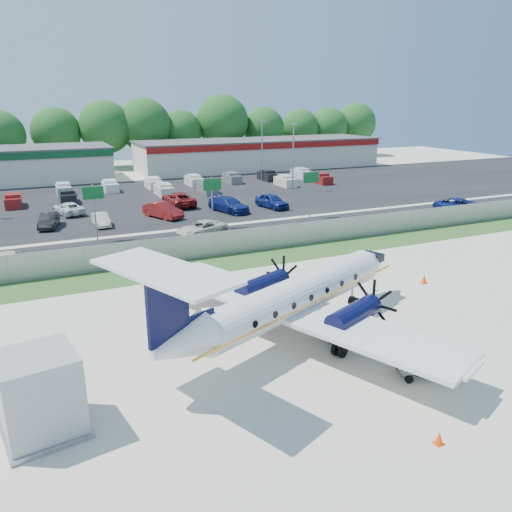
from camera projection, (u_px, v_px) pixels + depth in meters
name	position (u px, v px, depth m)	size (l,w,h in m)	color
ground	(300.00, 324.00, 28.08)	(170.00, 170.00, 0.00)	beige
grass_verge	(224.00, 263.00, 38.51)	(170.00, 4.00, 0.02)	#2D561E
access_road	(196.00, 241.00, 44.59)	(170.00, 8.00, 0.02)	black
parking_lot	(145.00, 200.00, 62.85)	(170.00, 32.00, 0.02)	black
perimeter_fence	(215.00, 244.00, 39.95)	(120.00, 0.06, 1.99)	gray
building_east	(259.00, 154.00, 91.40)	(44.40, 12.40, 5.24)	silver
sign_left	(94.00, 201.00, 43.76)	(1.80, 0.26, 5.00)	gray
sign_mid	(212.00, 191.00, 48.09)	(1.80, 0.26, 5.00)	gray
sign_right	(311.00, 184.00, 52.42)	(1.80, 0.26, 5.00)	gray
light_pole_ne	(293.00, 153.00, 67.41)	(0.90, 0.35, 9.09)	gray
light_pole_se	(262.00, 147.00, 76.10)	(0.90, 0.35, 9.09)	gray
tree_line	(105.00, 168.00, 92.40)	(112.00, 6.00, 14.00)	#195218
aircraft	(293.00, 297.00, 25.92)	(18.80, 18.26, 5.83)	silver
pushback_tug	(207.00, 327.00, 26.10)	(3.01, 2.42, 1.48)	silver
baggage_cart_near	(339.00, 331.00, 26.26)	(1.96, 1.40, 0.94)	gray
baggage_cart_far	(421.00, 365.00, 22.71)	(2.48, 1.92, 1.14)	gray
service_container	(41.00, 397.00, 18.54)	(3.37, 3.37, 3.25)	#A1A3A8
cone_nose	(424.00, 279.00, 34.24)	(0.43, 0.43, 0.61)	#FB4307
cone_port_wing	(439.00, 438.00, 18.23)	(0.35, 0.35, 0.49)	#FB4307
cone_starboard_wing	(184.00, 311.00, 29.22)	(0.37, 0.37, 0.52)	#FB4307
road_car_west	(15.00, 269.00, 37.22)	(2.22, 4.82, 1.34)	beige
road_car_mid	(202.00, 236.00, 46.33)	(2.27, 4.93, 1.37)	beige
road_car_east	(461.00, 213.00, 55.69)	(2.74, 5.94, 1.65)	navy
parked_car_a	(50.00, 228.00, 49.23)	(1.53, 4.39, 1.45)	black
parked_car_b	(102.00, 226.00, 49.91)	(1.36, 3.90, 1.28)	beige
parked_car_c	(163.00, 218.00, 53.32)	(1.75, 5.02, 1.65)	maroon
parked_car_d	(229.00, 212.00, 56.20)	(2.31, 5.67, 1.65)	navy
parked_car_e	(272.00, 208.00, 58.16)	(1.93, 4.80, 1.63)	navy
parked_car_f	(69.00, 214.00, 54.88)	(2.25, 4.87, 1.35)	silver
parked_car_g	(179.00, 206.00, 59.14)	(2.79, 6.04, 1.68)	maroon
far_parking_rows	(137.00, 193.00, 67.20)	(56.00, 10.00, 1.60)	gray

